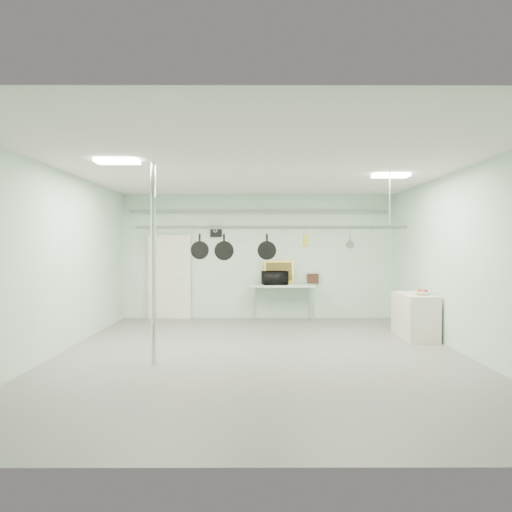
{
  "coord_description": "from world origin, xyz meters",
  "views": [
    {
      "loc": [
        -0.1,
        -7.8,
        1.87
      ],
      "look_at": [
        -0.08,
        1.0,
        1.67
      ],
      "focal_mm": 32.0,
      "sensor_mm": 36.0,
      "label": 1
    }
  ],
  "objects_px": {
    "microwave": "(275,278)",
    "skillet_left": "(200,246)",
    "skillet_mid": "(224,247)",
    "chrome_pole": "(154,263)",
    "prep_table": "(283,287)",
    "coffee_canister": "(285,281)",
    "pot_rack": "(272,226)",
    "skillet_right": "(267,247)",
    "side_cabinet": "(415,316)",
    "fruit_bowl": "(422,293)"
  },
  "relations": [
    {
      "from": "side_cabinet",
      "to": "skillet_mid",
      "type": "relative_size",
      "value": 2.52
    },
    {
      "from": "pot_rack",
      "to": "skillet_left",
      "type": "bearing_deg",
      "value": 180.0
    },
    {
      "from": "prep_table",
      "to": "skillet_left",
      "type": "xyz_separation_m",
      "value": [
        -1.68,
        -3.3,
        1.03
      ]
    },
    {
      "from": "coffee_canister",
      "to": "fruit_bowl",
      "type": "xyz_separation_m",
      "value": [
        2.55,
        -2.42,
        -0.05
      ]
    },
    {
      "from": "chrome_pole",
      "to": "pot_rack",
      "type": "xyz_separation_m",
      "value": [
        1.9,
        0.9,
        0.63
      ]
    },
    {
      "from": "side_cabinet",
      "to": "fruit_bowl",
      "type": "height_order",
      "value": "fruit_bowl"
    },
    {
      "from": "skillet_mid",
      "to": "chrome_pole",
      "type": "bearing_deg",
      "value": -138.52
    },
    {
      "from": "fruit_bowl",
      "to": "skillet_right",
      "type": "distance_m",
      "value": 3.35
    },
    {
      "from": "prep_table",
      "to": "skillet_mid",
      "type": "distance_m",
      "value": 3.67
    },
    {
      "from": "chrome_pole",
      "to": "prep_table",
      "type": "bearing_deg",
      "value": 61.29
    },
    {
      "from": "chrome_pole",
      "to": "side_cabinet",
      "type": "bearing_deg",
      "value": 22.41
    },
    {
      "from": "side_cabinet",
      "to": "fruit_bowl",
      "type": "relative_size",
      "value": 3.66
    },
    {
      "from": "pot_rack",
      "to": "skillet_left",
      "type": "xyz_separation_m",
      "value": [
        -1.28,
        0.0,
        -0.36
      ]
    },
    {
      "from": "pot_rack",
      "to": "coffee_canister",
      "type": "xyz_separation_m",
      "value": [
        0.46,
        3.3,
        -1.23
      ]
    },
    {
      "from": "prep_table",
      "to": "fruit_bowl",
      "type": "distance_m",
      "value": 3.56
    },
    {
      "from": "prep_table",
      "to": "coffee_canister",
      "type": "xyz_separation_m",
      "value": [
        0.06,
        0.0,
        0.16
      ]
    },
    {
      "from": "prep_table",
      "to": "skillet_left",
      "type": "height_order",
      "value": "skillet_left"
    },
    {
      "from": "skillet_mid",
      "to": "skillet_right",
      "type": "distance_m",
      "value": 0.76
    },
    {
      "from": "prep_table",
      "to": "skillet_left",
      "type": "relative_size",
      "value": 3.65
    },
    {
      "from": "chrome_pole",
      "to": "microwave",
      "type": "height_order",
      "value": "chrome_pole"
    },
    {
      "from": "chrome_pole",
      "to": "skillet_left",
      "type": "height_order",
      "value": "chrome_pole"
    },
    {
      "from": "pot_rack",
      "to": "skillet_right",
      "type": "xyz_separation_m",
      "value": [
        -0.08,
        0.0,
        -0.37
      ]
    },
    {
      "from": "microwave",
      "to": "coffee_canister",
      "type": "height_order",
      "value": "microwave"
    },
    {
      "from": "prep_table",
      "to": "skillet_right",
      "type": "height_order",
      "value": "skillet_right"
    },
    {
      "from": "side_cabinet",
      "to": "pot_rack",
      "type": "relative_size",
      "value": 0.25
    },
    {
      "from": "skillet_left",
      "to": "skillet_right",
      "type": "relative_size",
      "value": 0.97
    },
    {
      "from": "skillet_right",
      "to": "microwave",
      "type": "bearing_deg",
      "value": 90.23
    },
    {
      "from": "chrome_pole",
      "to": "coffee_canister",
      "type": "relative_size",
      "value": 17.76
    },
    {
      "from": "microwave",
      "to": "skillet_left",
      "type": "bearing_deg",
      "value": 54.29
    },
    {
      "from": "prep_table",
      "to": "microwave",
      "type": "relative_size",
      "value": 2.63
    },
    {
      "from": "prep_table",
      "to": "microwave",
      "type": "xyz_separation_m",
      "value": [
        -0.2,
        -0.09,
        0.24
      ]
    },
    {
      "from": "skillet_left",
      "to": "skillet_mid",
      "type": "relative_size",
      "value": 0.92
    },
    {
      "from": "pot_rack",
      "to": "microwave",
      "type": "relative_size",
      "value": 7.89
    },
    {
      "from": "pot_rack",
      "to": "skillet_mid",
      "type": "height_order",
      "value": "pot_rack"
    },
    {
      "from": "coffee_canister",
      "to": "skillet_left",
      "type": "xyz_separation_m",
      "value": [
        -1.74,
        -3.3,
        0.87
      ]
    },
    {
      "from": "skillet_left",
      "to": "skillet_right",
      "type": "xyz_separation_m",
      "value": [
        1.2,
        0.0,
        -0.01
      ]
    },
    {
      "from": "prep_table",
      "to": "coffee_canister",
      "type": "distance_m",
      "value": 0.17
    },
    {
      "from": "chrome_pole",
      "to": "prep_table",
      "type": "relative_size",
      "value": 2.0
    },
    {
      "from": "coffee_canister",
      "to": "fruit_bowl",
      "type": "distance_m",
      "value": 3.52
    },
    {
      "from": "microwave",
      "to": "skillet_mid",
      "type": "height_order",
      "value": "skillet_mid"
    },
    {
      "from": "coffee_canister",
      "to": "skillet_right",
      "type": "xyz_separation_m",
      "value": [
        -0.54,
        -3.3,
        0.86
      ]
    },
    {
      "from": "skillet_right",
      "to": "pot_rack",
      "type": "bearing_deg",
      "value": 5.29
    },
    {
      "from": "microwave",
      "to": "coffee_canister",
      "type": "relative_size",
      "value": 3.38
    },
    {
      "from": "side_cabinet",
      "to": "prep_table",
      "type": "bearing_deg",
      "value": 139.21
    },
    {
      "from": "skillet_left",
      "to": "coffee_canister",
      "type": "bearing_deg",
      "value": 65.13
    },
    {
      "from": "side_cabinet",
      "to": "pot_rack",
      "type": "xyz_separation_m",
      "value": [
        -2.95,
        -1.1,
        1.78
      ]
    },
    {
      "from": "microwave",
      "to": "skillet_mid",
      "type": "xyz_separation_m",
      "value": [
        -1.05,
        -3.21,
        0.77
      ]
    },
    {
      "from": "pot_rack",
      "to": "skillet_mid",
      "type": "relative_size",
      "value": 10.08
    },
    {
      "from": "skillet_left",
      "to": "fruit_bowl",
      "type": "bearing_deg",
      "value": 14.48
    },
    {
      "from": "coffee_canister",
      "to": "skillet_right",
      "type": "distance_m",
      "value": 3.46
    }
  ]
}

